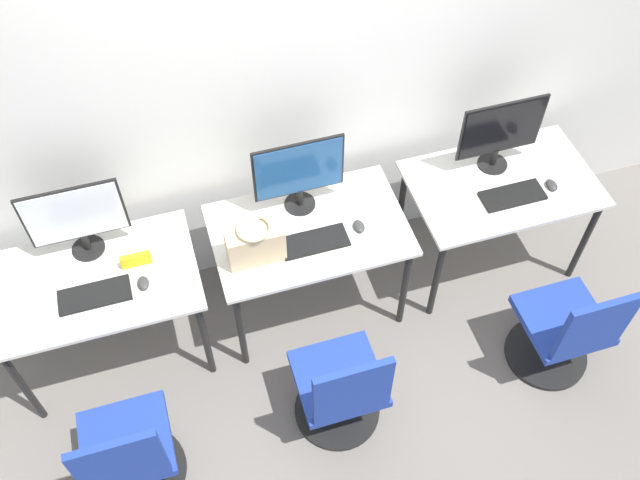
% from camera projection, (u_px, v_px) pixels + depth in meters
% --- Properties ---
extents(ground_plane, '(20.00, 20.00, 0.00)m').
position_uv_depth(ground_plane, '(327.00, 347.00, 4.28)').
color(ground_plane, slate).
extents(wall_back, '(12.00, 0.05, 2.80)m').
position_uv_depth(wall_back, '(282.00, 79.00, 3.64)').
color(wall_back, silver).
rests_on(wall_back, ground_plane).
extents(desk_left, '(1.07, 0.68, 0.73)m').
position_uv_depth(desk_left, '(97.00, 289.00, 3.76)').
color(desk_left, silver).
rests_on(desk_left, ground_plane).
extents(monitor_left, '(0.50, 0.18, 0.47)m').
position_uv_depth(monitor_left, '(76.00, 218.00, 3.61)').
color(monitor_left, black).
rests_on(monitor_left, desk_left).
extents(keyboard_left, '(0.37, 0.15, 0.02)m').
position_uv_depth(keyboard_left, '(95.00, 295.00, 3.62)').
color(keyboard_left, black).
rests_on(keyboard_left, desk_left).
extents(mouse_left, '(0.06, 0.09, 0.03)m').
position_uv_depth(mouse_left, '(143.00, 283.00, 3.66)').
color(mouse_left, '#333333').
rests_on(mouse_left, desk_left).
extents(office_chair_left, '(0.48, 0.48, 0.86)m').
position_uv_depth(office_chair_left, '(130.00, 457.00, 3.51)').
color(office_chair_left, black).
rests_on(office_chair_left, ground_plane).
extents(desk_center, '(1.07, 0.68, 0.73)m').
position_uv_depth(desk_center, '(309.00, 238.00, 3.97)').
color(desk_center, silver).
rests_on(desk_center, ground_plane).
extents(monitor_center, '(0.50, 0.18, 0.47)m').
position_uv_depth(monitor_center, '(299.00, 173.00, 3.80)').
color(monitor_center, black).
rests_on(monitor_center, desk_center).
extents(keyboard_center, '(0.37, 0.15, 0.02)m').
position_uv_depth(keyboard_center, '(315.00, 242.00, 3.83)').
color(keyboard_center, black).
rests_on(keyboard_center, desk_center).
extents(mouse_center, '(0.06, 0.09, 0.03)m').
position_uv_depth(mouse_center, '(359.00, 226.00, 3.89)').
color(mouse_center, '#333333').
rests_on(mouse_center, desk_center).
extents(office_chair_center, '(0.48, 0.48, 0.86)m').
position_uv_depth(office_chair_center, '(341.00, 392.00, 3.72)').
color(office_chair_center, black).
rests_on(office_chair_center, ground_plane).
extents(desk_right, '(1.07, 0.68, 0.73)m').
position_uv_depth(desk_right, '(500.00, 192.00, 4.18)').
color(desk_right, silver).
rests_on(desk_right, ground_plane).
extents(monitor_right, '(0.50, 0.18, 0.47)m').
position_uv_depth(monitor_right, '(501.00, 132.00, 3.99)').
color(monitor_right, black).
rests_on(monitor_right, desk_right).
extents(keyboard_right, '(0.37, 0.15, 0.02)m').
position_uv_depth(keyboard_right, '(513.00, 196.00, 4.03)').
color(keyboard_right, black).
rests_on(keyboard_right, desk_right).
extents(mouse_right, '(0.06, 0.09, 0.03)m').
position_uv_depth(mouse_right, '(552.00, 185.00, 4.07)').
color(mouse_right, '#333333').
rests_on(mouse_right, desk_right).
extents(office_chair_right, '(0.48, 0.48, 0.86)m').
position_uv_depth(office_chair_right, '(565.00, 333.00, 3.94)').
color(office_chair_right, black).
rests_on(office_chair_right, ground_plane).
extents(handbag, '(0.30, 0.18, 0.25)m').
position_uv_depth(handbag, '(255.00, 244.00, 3.69)').
color(handbag, tan).
rests_on(handbag, desk_center).
extents(placard_left, '(0.16, 0.03, 0.08)m').
position_uv_depth(placard_left, '(136.00, 260.00, 3.72)').
color(placard_left, yellow).
rests_on(placard_left, desk_left).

